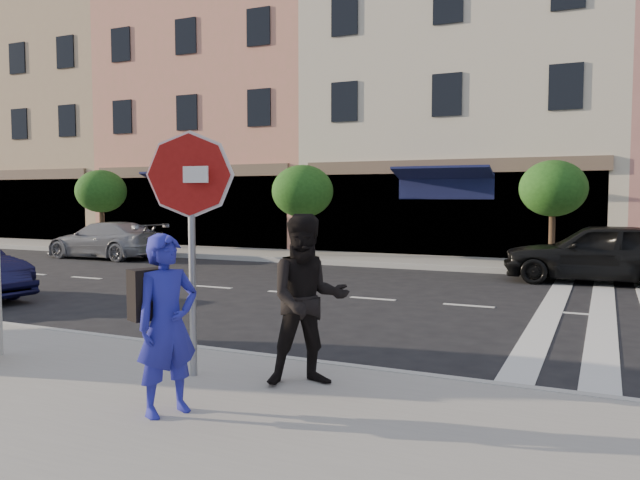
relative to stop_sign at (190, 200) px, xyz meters
The scene contains 14 objects.
ground 3.37m from the stop_sign, 95.59° to the left, with size 120.00×120.00×0.00m, color black.
sidewalk_near 2.34m from the stop_sign, 102.75° to the right, with size 60.00×4.50×0.15m, color gray.
sidewalk_far 13.77m from the stop_sign, 91.08° to the left, with size 60.00×3.00×0.15m, color gray.
building_west_far 29.92m from the stop_sign, 138.61° to the left, with size 12.00×9.00×12.00m, color tan.
building_west_mid 23.14m from the stop_sign, 119.85° to the left, with size 10.00×9.00×14.00m, color tan.
building_centre 19.92m from the stop_sign, 92.21° to the left, with size 11.00×9.00×11.00m, color beige.
street_tree_wa 19.58m from the stop_sign, 136.74° to the left, with size 2.00×2.00×3.05m.
street_tree_wb 14.41m from the stop_sign, 111.39° to the left, with size 2.10×2.10×3.06m.
street_tree_c 13.70m from the stop_sign, 78.44° to the left, with size 1.90×1.90×3.04m.
stop_sign is the anchor object (origin of this frame).
photographer 1.66m from the stop_sign, 64.15° to the right, with size 0.61×0.40×1.67m, color #21239A.
walker 1.70m from the stop_sign, 10.53° to the left, with size 0.88×0.69×1.82m, color black.
car_far_left 15.89m from the stop_sign, 137.03° to the left, with size 1.79×4.39×1.27m, color gray.
car_far_mid 11.93m from the stop_sign, 70.27° to the left, with size 1.80×4.48×1.53m, color black.
Camera 1 is at (4.41, -8.24, 2.15)m, focal length 35.00 mm.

